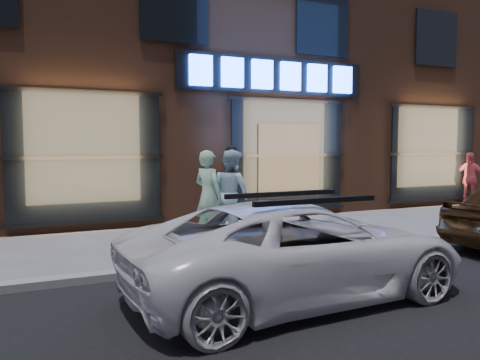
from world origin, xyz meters
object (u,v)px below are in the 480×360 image
object	(u,v)px
man_bowtie	(208,195)
white_suv	(298,250)
man_cap	(231,194)
passerby	(469,179)

from	to	relation	value
man_bowtie	white_suv	distance (m)	3.81
man_bowtie	man_cap	size ratio (longest dim) A/B	0.99
man_bowtie	man_cap	world-z (taller)	man_cap
man_bowtie	passerby	bearing A→B (deg)	-106.55
man_bowtie	passerby	xyz separation A→B (m)	(9.18, 1.62, -0.07)
man_cap	white_suv	distance (m)	3.83
man_cap	white_suv	world-z (taller)	man_cap
man_cap	white_suv	bearing A→B (deg)	154.00
man_cap	white_suv	xyz separation A→B (m)	(-0.71, -3.75, -0.29)
white_suv	man_cap	bearing A→B (deg)	-13.62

